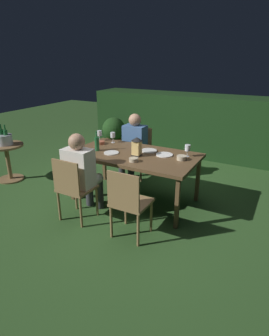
{
  "coord_description": "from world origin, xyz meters",
  "views": [
    {
      "loc": [
        1.86,
        -3.4,
        2.02
      ],
      "look_at": [
        0.0,
        0.0,
        0.51
      ],
      "focal_mm": 30.5,
      "sensor_mm": 36.0,
      "label": 1
    }
  ],
  "objects_px": {
    "chair_side_right_a": "(138,150)",
    "ice_bucket": "(4,139)",
    "person_in_blue": "(133,144)",
    "bowl_olives": "(134,160)",
    "plate_b": "(149,151)",
    "wine_glass_c": "(188,148)",
    "lantern_centerpiece": "(137,145)",
    "wine_glass_a": "(113,135)",
    "plate_c": "(111,153)",
    "potted_plant_by_hedge": "(114,132)",
    "wine_glass_b": "(99,134)",
    "chair_side_left_a": "(73,187)",
    "bowl_salad": "(100,142)",
    "green_bottle_on_table": "(97,144)",
    "bowl_bread": "(182,158)",
    "chair_side_left_b": "(128,201)",
    "dining_table": "(134,157)",
    "person_in_cream": "(82,171)",
    "side_table": "(7,156)",
    "plate_a": "(164,155)"
  },
  "relations": [
    {
      "from": "lantern_centerpiece",
      "to": "chair_side_right_a",
      "type": "bearing_deg",
      "value": 116.57
    },
    {
      "from": "lantern_centerpiece",
      "to": "wine_glass_a",
      "type": "xyz_separation_m",
      "value": [
        -0.65,
        0.39,
        -0.03
      ]
    },
    {
      "from": "plate_c",
      "to": "bowl_salad",
      "type": "xyz_separation_m",
      "value": [
        -0.41,
        0.31,
        0.02
      ]
    },
    {
      "from": "wine_glass_a",
      "to": "lantern_centerpiece",
      "type": "bearing_deg",
      "value": -31.24
    },
    {
      "from": "plate_b",
      "to": "plate_c",
      "type": "relative_size",
      "value": 1.1
    },
    {
      "from": "wine_glass_c",
      "to": "bowl_salad",
      "type": "relative_size",
      "value": 1.23
    },
    {
      "from": "wine_glass_b",
      "to": "plate_b",
      "type": "bearing_deg",
      "value": -7.34
    },
    {
      "from": "plate_b",
      "to": "wine_glass_c",
      "type": "bearing_deg",
      "value": 3.95
    },
    {
      "from": "dining_table",
      "to": "wine_glass_b",
      "type": "bearing_deg",
      "value": 158.67
    },
    {
      "from": "plate_c",
      "to": "potted_plant_by_hedge",
      "type": "height_order",
      "value": "potted_plant_by_hedge"
    },
    {
      "from": "dining_table",
      "to": "side_table",
      "type": "relative_size",
      "value": 2.8
    },
    {
      "from": "bowl_olives",
      "to": "plate_a",
      "type": "bearing_deg",
      "value": 59.39
    },
    {
      "from": "person_in_cream",
      "to": "wine_glass_c",
      "type": "xyz_separation_m",
      "value": [
        1.11,
        0.93,
        0.21
      ]
    },
    {
      "from": "chair_side_left_a",
      "to": "bowl_salad",
      "type": "bearing_deg",
      "value": 106.18
    },
    {
      "from": "person_in_blue",
      "to": "bowl_bread",
      "type": "height_order",
      "value": "person_in_blue"
    },
    {
      "from": "plate_c",
      "to": "wine_glass_b",
      "type": "bearing_deg",
      "value": 138.63
    },
    {
      "from": "ice_bucket",
      "to": "chair_side_left_b",
      "type": "bearing_deg",
      "value": -10.7
    },
    {
      "from": "chair_side_right_a",
      "to": "chair_side_left_b",
      "type": "bearing_deg",
      "value": -65.46
    },
    {
      "from": "chair_side_left_b",
      "to": "side_table",
      "type": "bearing_deg",
      "value": 169.31
    },
    {
      "from": "person_in_blue",
      "to": "wine_glass_c",
      "type": "xyz_separation_m",
      "value": [
        1.11,
        -0.45,
        0.21
      ]
    },
    {
      "from": "lantern_centerpiece",
      "to": "wine_glass_b",
      "type": "height_order",
      "value": "lantern_centerpiece"
    },
    {
      "from": "green_bottle_on_table",
      "to": "wine_glass_a",
      "type": "distance_m",
      "value": 0.48
    },
    {
      "from": "ice_bucket",
      "to": "chair_side_right_a",
      "type": "bearing_deg",
      "value": 33.88
    },
    {
      "from": "bowl_bread",
      "to": "plate_a",
      "type": "bearing_deg",
      "value": 166.51
    },
    {
      "from": "bowl_olives",
      "to": "wine_glass_c",
      "type": "bearing_deg",
      "value": 44.04
    },
    {
      "from": "plate_a",
      "to": "bowl_bread",
      "type": "distance_m",
      "value": 0.29
    },
    {
      "from": "chair_side_right_a",
      "to": "ice_bucket",
      "type": "xyz_separation_m",
      "value": [
        -1.88,
        -1.27,
        0.26
      ]
    },
    {
      "from": "bowl_bread",
      "to": "wine_glass_a",
      "type": "bearing_deg",
      "value": 168.24
    },
    {
      "from": "person_in_cream",
      "to": "side_table",
      "type": "distance_m",
      "value": 1.92
    },
    {
      "from": "dining_table",
      "to": "plate_b",
      "type": "bearing_deg",
      "value": 57.24
    },
    {
      "from": "dining_table",
      "to": "chair_side_left_b",
      "type": "bearing_deg",
      "value": -65.46
    },
    {
      "from": "chair_side_left_b",
      "to": "side_table",
      "type": "xyz_separation_m",
      "value": [
        -2.7,
        0.51,
        -0.05
      ]
    },
    {
      "from": "green_bottle_on_table",
      "to": "bowl_bread",
      "type": "relative_size",
      "value": 2.21
    },
    {
      "from": "wine_glass_a",
      "to": "bowl_salad",
      "type": "xyz_separation_m",
      "value": [
        -0.13,
        -0.17,
        -0.09
      ]
    },
    {
      "from": "wine_glass_b",
      "to": "plate_a",
      "type": "height_order",
      "value": "wine_glass_b"
    },
    {
      "from": "potted_plant_by_hedge",
      "to": "chair_side_left_b",
      "type": "bearing_deg",
      "value": -54.69
    },
    {
      "from": "chair_side_right_a",
      "to": "dining_table",
      "type": "bearing_deg",
      "value": -65.46
    },
    {
      "from": "person_in_blue",
      "to": "bowl_olives",
      "type": "height_order",
      "value": "person_in_blue"
    },
    {
      "from": "chair_side_left_a",
      "to": "plate_b",
      "type": "relative_size",
      "value": 3.68
    },
    {
      "from": "wine_glass_c",
      "to": "chair_side_left_b",
      "type": "bearing_deg",
      "value": -104.7
    },
    {
      "from": "lantern_centerpiece",
      "to": "person_in_blue",
      "type": "bearing_deg",
      "value": 122.23
    },
    {
      "from": "wine_glass_a",
      "to": "wine_glass_b",
      "type": "xyz_separation_m",
      "value": [
        -0.25,
        -0.01,
        0.0
      ]
    },
    {
      "from": "plate_b",
      "to": "person_in_blue",
      "type": "bearing_deg",
      "value": 137.5
    },
    {
      "from": "green_bottle_on_table",
      "to": "chair_side_left_a",
      "type": "bearing_deg",
      "value": -78.96
    },
    {
      "from": "chair_side_right_a",
      "to": "ice_bucket",
      "type": "distance_m",
      "value": 2.29
    },
    {
      "from": "lantern_centerpiece",
      "to": "green_bottle_on_table",
      "type": "relative_size",
      "value": 0.91
    },
    {
      "from": "green_bottle_on_table",
      "to": "bowl_bread",
      "type": "distance_m",
      "value": 1.25
    },
    {
      "from": "bowl_olives",
      "to": "plate_b",
      "type": "bearing_deg",
      "value": 92.03
    },
    {
      "from": "bowl_bread",
      "to": "wine_glass_c",
      "type": "bearing_deg",
      "value": 83.48
    },
    {
      "from": "chair_side_right_a",
      "to": "potted_plant_by_hedge",
      "type": "distance_m",
      "value": 1.54
    }
  ]
}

